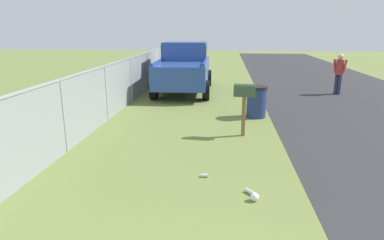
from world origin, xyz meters
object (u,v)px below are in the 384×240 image
object	(u,v)px
mailbox	(244,94)
pickup_truck	(184,66)
trash_bin	(256,102)
pedestrian	(339,71)

from	to	relation	value
mailbox	pickup_truck	world-z (taller)	pickup_truck
pickup_truck	trash_bin	xyz separation A→B (m)	(-4.19, -2.75, -0.62)
pickup_truck	pedestrian	distance (m)	6.42
mailbox	pedestrian	bearing A→B (deg)	-28.03
pickup_truck	trash_bin	world-z (taller)	pickup_truck
mailbox	pickup_truck	bearing A→B (deg)	26.80
mailbox	trash_bin	size ratio (longest dim) A/B	1.38
mailbox	pedestrian	world-z (taller)	pedestrian
trash_bin	pedestrian	xyz separation A→B (m)	(4.11, -3.67, 0.47)
mailbox	trash_bin	xyz separation A→B (m)	(1.93, -0.49, -0.59)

